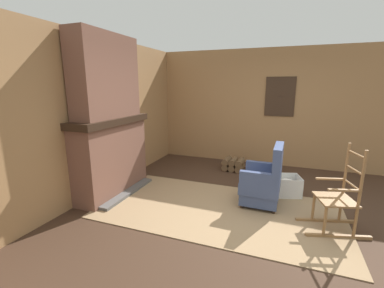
# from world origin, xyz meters

# --- Properties ---
(ground_plane) EXTENTS (14.00, 14.00, 0.00)m
(ground_plane) POSITION_xyz_m (0.00, 0.00, 0.00)
(ground_plane) COLOR #3D281C
(wood_panel_wall_left) EXTENTS (0.06, 5.98, 2.69)m
(wood_panel_wall_left) POSITION_xyz_m (-2.72, 0.00, 1.34)
(wood_panel_wall_left) COLOR #9E7247
(wood_panel_wall_left) RESTS_ON ground
(wood_panel_wall_back) EXTENTS (5.98, 0.09, 2.69)m
(wood_panel_wall_back) POSITION_xyz_m (0.00, 2.72, 1.35)
(wood_panel_wall_back) COLOR #9E7247
(wood_panel_wall_back) RESTS_ON ground
(fireplace_hearth) EXTENTS (0.65, 1.59, 1.34)m
(fireplace_hearth) POSITION_xyz_m (-2.46, 0.00, 0.67)
(fireplace_hearth) COLOR brown
(fireplace_hearth) RESTS_ON ground
(chimney_breast) EXTENTS (0.38, 1.32, 1.33)m
(chimney_breast) POSITION_xyz_m (-2.47, 0.00, 2.00)
(chimney_breast) COLOR brown
(chimney_breast) RESTS_ON fireplace_hearth
(area_rug) EXTENTS (3.58, 1.88, 0.01)m
(area_rug) POSITION_xyz_m (-0.55, 0.01, 0.01)
(area_rug) COLOR #997A56
(area_rug) RESTS_ON ground
(armchair) EXTENTS (0.60, 0.65, 0.99)m
(armchair) POSITION_xyz_m (0.06, 0.43, 0.37)
(armchair) COLOR #3D4C75
(armchair) RESTS_ON ground
(rocking_chair) EXTENTS (0.88, 0.62, 1.14)m
(rocking_chair) POSITION_xyz_m (1.03, -0.01, 0.40)
(rocking_chair) COLOR olive
(rocking_chair) RESTS_ON ground
(firewood_stack) EXTENTS (0.46, 0.42, 0.27)m
(firewood_stack) POSITION_xyz_m (-0.73, 1.96, 0.13)
(firewood_stack) COLOR brown
(firewood_stack) RESTS_ON ground
(laundry_basket) EXTENTS (0.52, 0.48, 0.35)m
(laundry_basket) POSITION_xyz_m (0.41, 0.94, 0.17)
(laundry_basket) COLOR white
(laundry_basket) RESTS_ON ground
(oil_lamp_vase) EXTENTS (0.12, 0.12, 0.29)m
(oil_lamp_vase) POSITION_xyz_m (-2.52, -0.39, 1.44)
(oil_lamp_vase) COLOR #B24C42
(oil_lamp_vase) RESTS_ON fireplace_hearth
(storage_case) EXTENTS (0.16, 0.27, 0.16)m
(storage_case) POSITION_xyz_m (-2.52, 0.44, 1.42)
(storage_case) COLOR gray
(storage_case) RESTS_ON fireplace_hearth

